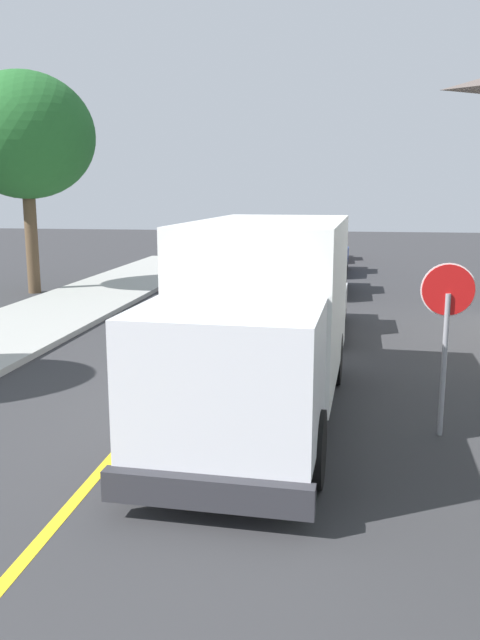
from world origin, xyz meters
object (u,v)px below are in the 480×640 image
(parked_car_mid, at_px, (322,271))
(street_tree_down_block, at_px, (25,136))
(parked_car_furthest, at_px, (320,245))
(parked_car_near, at_px, (311,302))
(box_truck, at_px, (264,311))
(parked_car_far, at_px, (327,256))
(stop_sign, at_px, (447,316))

(parked_car_mid, relative_size, street_tree_down_block, 0.57)
(parked_car_mid, bearing_deg, parked_car_furthest, 92.17)
(parked_car_near, relative_size, parked_car_mid, 1.00)
(box_truck, bearing_deg, parked_car_near, 85.86)
(parked_car_mid, bearing_deg, street_tree_down_block, -170.72)
(parked_car_far, bearing_deg, stop_sign, -83.76)
(parked_car_far, relative_size, parked_car_furthest, 1.02)
(box_truck, xyz_separation_m, stop_sign, (2.80, -0.52, 0.09))
(parked_car_near, bearing_deg, parked_car_mid, 89.38)
(box_truck, xyz_separation_m, parked_car_mid, (0.56, 13.53, -0.97))
(parked_car_near, relative_size, parked_car_far, 0.99)
(box_truck, relative_size, street_tree_down_block, 0.94)
(parked_car_mid, bearing_deg, box_truck, -92.37)
(parked_car_far, bearing_deg, parked_car_near, -90.63)
(parked_car_near, bearing_deg, parked_car_furthest, 91.13)
(parked_car_near, xyz_separation_m, parked_car_furthest, (-0.36, 18.31, 0.00))
(parked_car_far, xyz_separation_m, parked_car_furthest, (-0.50, 5.63, 0.00))
(box_truck, bearing_deg, parked_car_furthest, 89.72)
(parked_car_mid, height_order, parked_car_furthest, same)
(box_truck, bearing_deg, stop_sign, -10.50)
(box_truck, xyz_separation_m, parked_car_near, (0.49, 6.71, -0.97))
(parked_car_mid, xyz_separation_m, parked_car_far, (0.06, 5.85, 0.00))
(box_truck, height_order, parked_car_mid, box_truck)
(box_truck, xyz_separation_m, street_tree_down_block, (-9.87, 11.83, 3.80))
(street_tree_down_block, bearing_deg, parked_car_near, -26.30)
(parked_car_near, relative_size, stop_sign, 1.68)
(parked_car_furthest, relative_size, stop_sign, 1.67)
(parked_car_near, bearing_deg, street_tree_down_block, 153.70)
(parked_car_near, height_order, parked_car_furthest, same)
(parked_car_mid, bearing_deg, stop_sign, -80.94)
(parked_car_furthest, distance_m, street_tree_down_block, 17.23)
(parked_car_near, height_order, parked_car_far, same)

